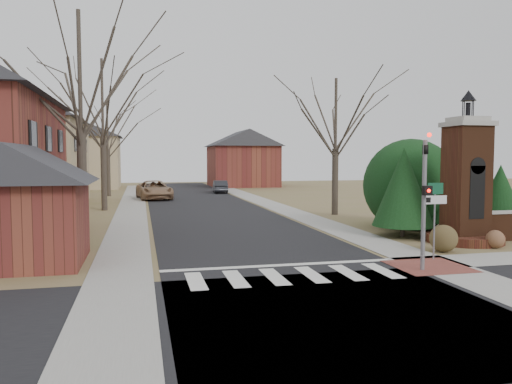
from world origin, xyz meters
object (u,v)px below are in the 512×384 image
object	(u,v)px
sign_post	(435,205)
distant_car	(220,187)
traffic_signal_pole	(425,191)
brick_gate_monument	(466,192)
pickup_truck	(154,190)

from	to	relation	value
sign_post	distant_car	bearing A→B (deg)	93.59
sign_post	distant_car	size ratio (longest dim) A/B	0.71
traffic_signal_pole	distant_car	bearing A→B (deg)	91.42
brick_gate_monument	distant_car	bearing A→B (deg)	99.95
traffic_signal_pole	distant_car	world-z (taller)	traffic_signal_pole
sign_post	brick_gate_monument	world-z (taller)	brick_gate_monument
traffic_signal_pole	sign_post	world-z (taller)	traffic_signal_pole
distant_car	sign_post	bearing A→B (deg)	98.37
sign_post	pickup_truck	size ratio (longest dim) A/B	0.48
brick_gate_monument	sign_post	bearing A→B (deg)	-138.58
brick_gate_monument	distant_car	xyz separation A→B (m)	(-5.60, 31.92, -1.53)
traffic_signal_pole	brick_gate_monument	xyz separation A→B (m)	(4.70, 4.42, -0.42)
sign_post	pickup_truck	world-z (taller)	sign_post
traffic_signal_pole	brick_gate_monument	distance (m)	6.47
sign_post	pickup_truck	distance (m)	30.05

